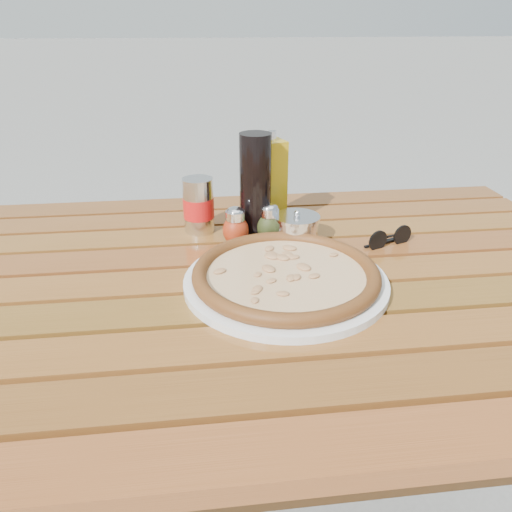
{
  "coord_description": "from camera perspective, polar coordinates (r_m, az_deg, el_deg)",
  "views": [
    {
      "loc": [
        -0.1,
        -0.8,
        1.18
      ],
      "look_at": [
        0.0,
        0.02,
        0.78
      ],
      "focal_mm": 35.0,
      "sensor_mm": 36.0,
      "label": 1
    }
  ],
  "objects": [
    {
      "name": "olive_oil_cruet",
      "position": [
        1.12,
        1.72,
        8.39
      ],
      "size": [
        0.07,
        0.07,
        0.21
      ],
      "rotation": [
        0.0,
        0.0,
        0.31
      ],
      "color": "#B89213",
      "rests_on": "table"
    },
    {
      "name": "oregano_shaker",
      "position": [
        1.05,
        1.51,
        3.84
      ],
      "size": [
        0.06,
        0.06,
        0.08
      ],
      "rotation": [
        0.0,
        0.0,
        -0.03
      ],
      "color": "#333B17",
      "rests_on": "table"
    },
    {
      "name": "table",
      "position": [
        0.96,
        0.15,
        -6.24
      ],
      "size": [
        1.4,
        0.9,
        0.75
      ],
      "color": "#3C220D",
      "rests_on": "ground"
    },
    {
      "name": "dark_bottle",
      "position": [
        1.05,
        -0.07,
        7.97
      ],
      "size": [
        0.08,
        0.08,
        0.22
      ],
      "primitive_type": "cylinder",
      "rotation": [
        0.0,
        0.0,
        0.32
      ],
      "color": "black",
      "rests_on": "table"
    },
    {
      "name": "pepper_shaker",
      "position": [
        1.03,
        -2.35,
        3.38
      ],
      "size": [
        0.07,
        0.07,
        0.08
      ],
      "rotation": [
        0.0,
        0.0,
        -0.31
      ],
      "color": "#A53012",
      "rests_on": "table"
    },
    {
      "name": "parmesan_tin",
      "position": [
        1.04,
        4.66,
        3.14
      ],
      "size": [
        0.12,
        0.12,
        0.07
      ],
      "rotation": [
        0.0,
        0.0,
        -0.3
      ],
      "color": "silver",
      "rests_on": "table"
    },
    {
      "name": "sunglasses",
      "position": [
        1.07,
        14.98,
        1.94
      ],
      "size": [
        0.11,
        0.06,
        0.04
      ],
      "rotation": [
        0.0,
        0.0,
        0.34
      ],
      "color": "black",
      "rests_on": "table"
    },
    {
      "name": "plate",
      "position": [
        0.88,
        3.41,
        -2.93
      ],
      "size": [
        0.38,
        0.38,
        0.01
      ],
      "primitive_type": "cylinder",
      "rotation": [
        0.0,
        0.0,
        -0.07
      ],
      "color": "white",
      "rests_on": "table"
    },
    {
      "name": "soda_can",
      "position": [
        1.09,
        -6.58,
        5.71
      ],
      "size": [
        0.09,
        0.09,
        0.12
      ],
      "rotation": [
        0.0,
        0.0,
        -0.38
      ],
      "color": "silver",
      "rests_on": "table"
    },
    {
      "name": "pizza",
      "position": [
        0.88,
        3.43,
        -2.03
      ],
      "size": [
        0.41,
        0.41,
        0.03
      ],
      "rotation": [
        0.0,
        0.0,
        -0.29
      ],
      "color": "beige",
      "rests_on": "plate"
    }
  ]
}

